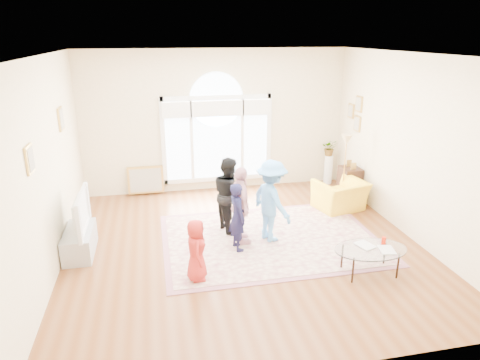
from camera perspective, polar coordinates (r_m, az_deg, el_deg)
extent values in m
plane|color=brown|center=(7.53, 0.61, -8.73)|extent=(6.00, 6.00, 0.00)
plane|color=beige|center=(9.80, -3.14, 7.79)|extent=(6.00, 0.00, 6.00)
plane|color=beige|center=(4.24, 9.46, -7.97)|extent=(6.00, 0.00, 6.00)
plane|color=beige|center=(6.96, -24.26, 1.40)|extent=(0.00, 6.00, 6.00)
plane|color=beige|center=(8.10, 21.91, 4.03)|extent=(0.00, 6.00, 6.00)
plane|color=white|center=(6.67, 0.71, 16.39)|extent=(6.00, 6.00, 0.00)
cube|color=white|center=(10.11, -2.97, 0.22)|extent=(2.50, 0.08, 0.10)
cube|color=white|center=(9.67, -3.16, 10.94)|extent=(2.50, 0.08, 0.10)
cube|color=white|center=(9.75, -10.20, 5.04)|extent=(0.10, 0.08, 2.00)
cube|color=white|center=(10.10, 3.82, 5.79)|extent=(0.10, 0.08, 2.00)
cube|color=#C6E2FF|center=(9.76, -8.28, 5.16)|extent=(0.55, 0.02, 1.80)
cube|color=#C6E2FF|center=(10.02, 2.02, 5.71)|extent=(0.55, 0.02, 1.80)
cube|color=#C6E2FF|center=(9.85, -3.06, 5.46)|extent=(1.10, 0.02, 1.80)
cylinder|color=#C6E2FF|center=(9.68, -3.16, 10.65)|extent=(1.20, 0.02, 1.20)
cube|color=white|center=(9.77, -6.46, 5.25)|extent=(0.07, 0.04, 1.80)
cube|color=white|center=(9.94, 0.29, 5.61)|extent=(0.07, 0.04, 1.80)
cube|color=white|center=(9.54, -8.46, 9.25)|extent=(0.65, 0.12, 0.35)
cube|color=white|center=(9.63, -3.07, 9.52)|extent=(1.20, 0.12, 0.35)
cube|color=white|center=(9.80, 2.18, 9.70)|extent=(0.65, 0.12, 0.35)
cube|color=tan|center=(8.08, -22.79, 7.53)|extent=(0.03, 0.34, 0.40)
cube|color=#ADA38E|center=(8.08, -22.66, 7.54)|extent=(0.01, 0.28, 0.34)
cube|color=tan|center=(6.01, -26.25, 2.50)|extent=(0.03, 0.30, 0.36)
cube|color=#ADA38E|center=(6.00, -26.09, 2.52)|extent=(0.01, 0.24, 0.30)
cube|color=tan|center=(9.74, 15.59, 9.74)|extent=(0.03, 0.28, 0.34)
cube|color=#ADA38E|center=(9.73, 15.49, 9.74)|extent=(0.01, 0.22, 0.28)
cube|color=tan|center=(9.81, 15.36, 7.27)|extent=(0.03, 0.28, 0.34)
cube|color=#ADA38E|center=(9.80, 15.27, 7.27)|extent=(0.01, 0.22, 0.28)
cube|color=tan|center=(10.08, 14.58, 8.91)|extent=(0.03, 0.26, 0.32)
cube|color=#ADA38E|center=(10.07, 14.49, 8.91)|extent=(0.01, 0.20, 0.26)
cube|color=beige|center=(7.76, 4.06, -7.82)|extent=(3.60, 2.60, 0.02)
cube|color=#905966|center=(7.76, 4.05, -7.85)|extent=(3.80, 2.80, 0.01)
cube|color=#9B9EA4|center=(7.68, -20.58, -7.72)|extent=(0.45, 1.00, 0.42)
imported|color=black|center=(7.46, -21.05, -4.04)|extent=(0.15, 1.13, 0.65)
cube|color=#5EC7E8|center=(7.45, -20.37, -4.00)|extent=(0.02, 0.92, 0.52)
ellipsoid|color=silver|center=(6.84, 17.03, -8.83)|extent=(1.14, 0.76, 0.02)
cylinder|color=black|center=(7.25, 18.72, -9.23)|extent=(0.03, 0.03, 0.40)
cylinder|color=black|center=(6.95, 13.45, -9.95)|extent=(0.03, 0.03, 0.40)
cylinder|color=black|center=(6.94, 20.29, -10.74)|extent=(0.03, 0.03, 0.40)
cylinder|color=black|center=(6.63, 14.82, -11.59)|extent=(0.03, 0.03, 0.40)
imported|color=#B2A58C|center=(6.80, 15.70, -8.61)|extent=(0.29, 0.34, 0.03)
imported|color=#B2A58C|center=(6.81, 18.13, -8.87)|extent=(0.27, 0.33, 0.02)
cylinder|color=red|center=(7.00, 18.61, -7.69)|extent=(0.07, 0.07, 0.12)
imported|color=yellow|center=(9.12, 13.22, -2.01)|extent=(1.13, 1.04, 0.62)
cube|color=black|center=(9.82, 14.39, -0.35)|extent=(0.40, 0.50, 0.70)
cylinder|color=black|center=(9.63, 13.39, -2.81)|extent=(0.20, 0.20, 0.02)
cylinder|color=#BD8B3D|center=(9.41, 13.70, 0.95)|extent=(0.02, 0.02, 1.35)
cone|color=#CCB284|center=(9.21, 14.05, 5.24)|extent=(0.26, 0.26, 0.22)
cylinder|color=white|center=(10.65, 11.67, 1.39)|extent=(0.20, 0.20, 0.70)
imported|color=#33722D|center=(10.50, 11.87, 4.23)|extent=(0.44, 0.41, 0.39)
cube|color=tan|center=(10.04, -12.32, -1.87)|extent=(0.80, 0.14, 0.62)
imported|color=#B02622|center=(6.37, -5.85, -9.28)|extent=(0.33, 0.48, 0.95)
imported|color=#151536|center=(7.14, -0.34, -4.92)|extent=(0.35, 0.47, 1.18)
imported|color=black|center=(7.84, -1.48, -1.87)|extent=(0.67, 0.78, 1.38)
imported|color=#E7A6B6|center=(7.32, 0.10, -3.45)|extent=(0.38, 0.82, 1.38)
imported|color=#579EE8|center=(7.44, 4.22, -2.79)|extent=(0.84, 1.07, 1.46)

